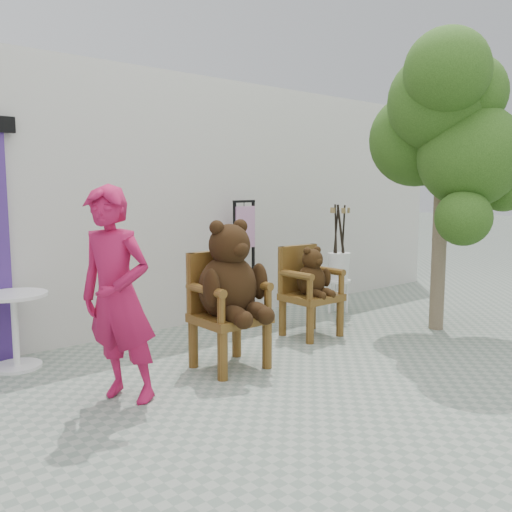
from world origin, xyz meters
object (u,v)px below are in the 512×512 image
(chair_small, at_px, (309,282))
(person, at_px, (118,298))
(cafe_table, at_px, (15,321))
(stool_bucket, at_px, (339,266))
(chair_big, at_px, (229,286))
(display_stand, at_px, (244,274))
(tree, at_px, (451,128))

(chair_small, distance_m, person, 2.60)
(cafe_table, bearing_deg, stool_bucket, -5.98)
(chair_big, relative_size, stool_bucket, 0.95)
(display_stand, height_order, tree, tree)
(chair_small, height_order, stool_bucket, stool_bucket)
(chair_big, xyz_separation_m, tree, (2.61, -0.61, 1.54))
(display_stand, bearing_deg, tree, -67.19)
(chair_big, distance_m, stool_bucket, 2.59)
(chair_big, bearing_deg, chair_small, 13.20)
(chair_small, xyz_separation_m, tree, (1.23, -0.93, 1.71))
(stool_bucket, bearing_deg, chair_big, -161.15)
(chair_small, xyz_separation_m, display_stand, (-0.10, 1.04, -0.03))
(person, bearing_deg, tree, 55.56)
(chair_big, bearing_deg, tree, -13.19)
(display_stand, relative_size, stool_bucket, 1.04)
(person, bearing_deg, stool_bucket, 77.76)
(chair_small, height_order, cafe_table, chair_small)
(chair_small, bearing_deg, cafe_table, 162.23)
(person, height_order, stool_bucket, person)
(chair_small, distance_m, tree, 2.30)
(chair_small, distance_m, cafe_table, 3.05)
(cafe_table, bearing_deg, tree, -24.26)
(cafe_table, height_order, stool_bucket, stool_bucket)
(chair_big, distance_m, tree, 3.09)
(person, xyz_separation_m, tree, (3.78, -0.45, 1.48))
(person, xyz_separation_m, display_stand, (2.44, 1.53, -0.25))
(stool_bucket, distance_m, tree, 2.22)
(cafe_table, xyz_separation_m, display_stand, (2.80, 0.11, 0.14))
(chair_big, xyz_separation_m, stool_bucket, (2.45, 0.84, -0.13))
(chair_small, relative_size, person, 0.60)
(stool_bucket, bearing_deg, chair_small, -154.43)
(cafe_table, height_order, display_stand, display_stand)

